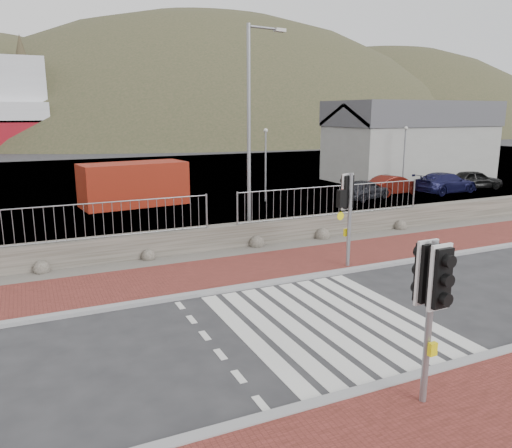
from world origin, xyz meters
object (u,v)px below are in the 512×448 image
traffic_signal_near (432,289)px  traffic_signal_far (349,200)px  car_c (446,183)px  car_e (475,180)px  car_b (394,185)px  car_a (364,189)px  shipping_container (134,184)px  streetlight (252,123)px

traffic_signal_near → traffic_signal_far: size_ratio=0.95×
car_c → car_e: 3.20m
traffic_signal_near → car_c: size_ratio=0.66×
traffic_signal_near → traffic_signal_far: 7.85m
car_b → car_a: bearing=98.7°
shipping_container → car_a: (12.54, -3.82, -0.56)m
traffic_signal_far → car_a: traffic_signal_far is taller
car_c → car_e: (3.15, 0.56, -0.03)m
car_a → car_c: 6.17m
shipping_container → car_b: bearing=-19.1°
car_a → car_e: bearing=-104.7°
car_c → car_a: bearing=82.7°
streetlight → car_c: size_ratio=1.82×
traffic_signal_far → car_c: 18.07m
car_e → traffic_signal_far: bearing=135.1°
traffic_signal_near → car_a: 21.31m
car_c → traffic_signal_near: bearing=128.2°
traffic_signal_near → shipping_container: size_ratio=0.53×
streetlight → car_b: 14.70m
traffic_signal_near → traffic_signal_far: bearing=63.2°
traffic_signal_far → traffic_signal_near: bearing=57.2°
car_c → traffic_signal_far: bearing=119.3°
traffic_signal_far → shipping_container: bearing=-81.9°
car_b → traffic_signal_far: bearing=129.2°
traffic_signal_far → car_b: (11.30, 11.24, -1.66)m
car_e → streetlight: bearing=121.5°
traffic_signal_near → streetlight: streetlight is taller
streetlight → traffic_signal_far: bearing=-84.7°
traffic_signal_far → car_e: 21.00m
car_c → car_e: size_ratio=1.24×
car_b → car_e: bearing=-98.3°
traffic_signal_far → car_a: size_ratio=0.88×
traffic_signal_far → car_e: size_ratio=0.86×
shipping_container → car_b: shipping_container is taller
car_b → car_e: car_e is taller
streetlight → car_b: bearing=17.7°
shipping_container → car_c: size_ratio=1.24×
traffic_signal_near → car_c: traffic_signal_near is taller
streetlight → car_e: (19.11, 6.19, -3.99)m
traffic_signal_far → car_b: bearing=-142.7°
car_a → car_e: car_e is taller
traffic_signal_far → shipping_container: (-4.00, 14.35, -1.10)m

